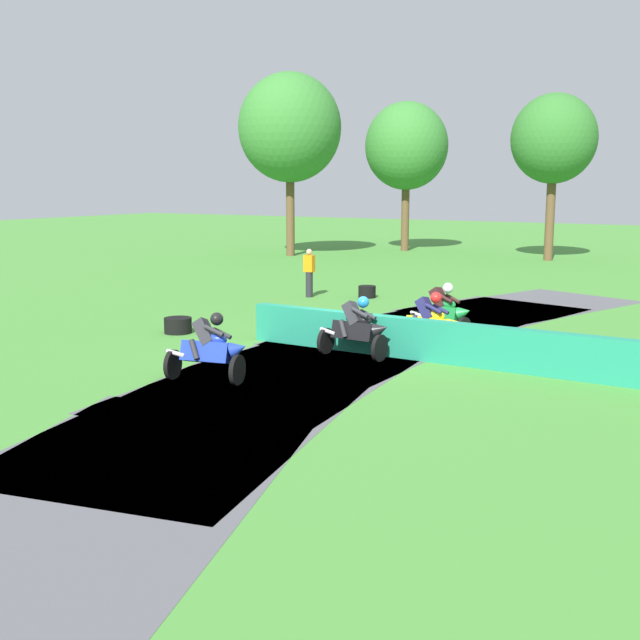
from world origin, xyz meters
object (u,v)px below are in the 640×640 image
(motorcycle_fourth_blue, at_px, (210,349))
(tire_stack_mid_a, at_px, (178,325))
(tire_stack_near, at_px, (367,292))
(motorcycle_lead_green, at_px, (443,312))
(motorcycle_chase_yellow, at_px, (431,323))
(track_marshal, at_px, (309,273))
(motorcycle_trailing_black, at_px, (357,329))

(motorcycle_fourth_blue, relative_size, tire_stack_mid_a, 2.35)
(motorcycle_fourth_blue, relative_size, tire_stack_near, 2.86)
(motorcycle_fourth_blue, distance_m, tire_stack_near, 11.88)
(motorcycle_lead_green, distance_m, motorcycle_chase_yellow, 1.73)
(track_marshal, bearing_deg, motorcycle_trailing_black, -52.52)
(motorcycle_chase_yellow, height_order, tire_stack_mid_a, motorcycle_chase_yellow)
(motorcycle_chase_yellow, distance_m, motorcycle_fourth_blue, 5.40)
(motorcycle_lead_green, height_order, motorcycle_fourth_blue, motorcycle_lead_green)
(motorcycle_fourth_blue, xyz_separation_m, track_marshal, (-4.21, 10.77, 0.18))
(motorcycle_fourth_blue, height_order, tire_stack_near, motorcycle_fourth_blue)
(motorcycle_trailing_black, distance_m, motorcycle_fourth_blue, 3.64)
(motorcycle_fourth_blue, distance_m, track_marshal, 11.56)
(motorcycle_lead_green, xyz_separation_m, tire_stack_mid_a, (-6.13, -2.86, -0.46))
(motorcycle_trailing_black, xyz_separation_m, track_marshal, (-5.71, 7.44, 0.17))
(motorcycle_lead_green, relative_size, motorcycle_fourth_blue, 1.02)
(motorcycle_fourth_blue, height_order, tire_stack_mid_a, motorcycle_fourth_blue)
(motorcycle_chase_yellow, relative_size, track_marshal, 1.05)
(motorcycle_fourth_blue, relative_size, track_marshal, 1.03)
(tire_stack_near, bearing_deg, track_marshal, -154.17)
(tire_stack_mid_a, distance_m, track_marshal, 7.28)
(motorcycle_lead_green, relative_size, tire_stack_mid_a, 2.41)
(tire_stack_near, distance_m, track_marshal, 2.05)
(track_marshal, bearing_deg, motorcycle_chase_yellow, -41.40)
(motorcycle_lead_green, height_order, motorcycle_trailing_black, motorcycle_lead_green)
(motorcycle_trailing_black, relative_size, track_marshal, 1.04)
(motorcycle_lead_green, distance_m, motorcycle_fourth_blue, 6.79)
(track_marshal, bearing_deg, motorcycle_lead_green, -33.89)
(motorcycle_trailing_black, relative_size, tire_stack_near, 2.90)
(tire_stack_mid_a, bearing_deg, tire_stack_near, 80.47)
(tire_stack_near, bearing_deg, motorcycle_chase_yellow, -53.44)
(motorcycle_trailing_black, height_order, track_marshal, track_marshal)
(motorcycle_chase_yellow, height_order, motorcycle_fourth_blue, motorcycle_chase_yellow)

